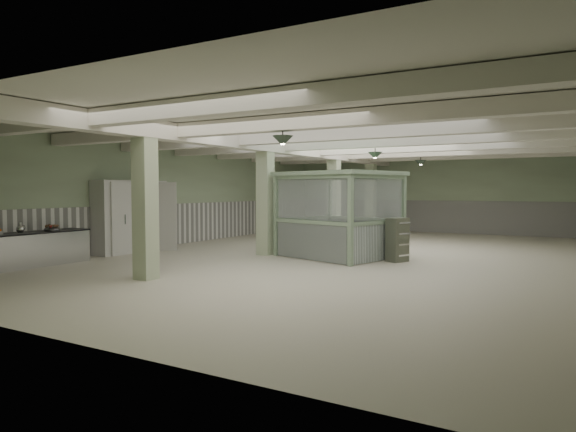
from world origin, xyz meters
The scene contains 27 objects.
floor centered at (0.00, 0.00, 0.00)m, with size 20.00×20.00×0.00m, color silver.
ceiling centered at (0.00, 0.00, 3.60)m, with size 14.00×20.00×0.02m, color silver.
wall_back centered at (0.00, 10.00, 1.80)m, with size 14.00×0.02×3.60m, color #A8C29B.
wall_front centered at (0.00, -10.00, 1.80)m, with size 14.00×0.02×3.60m, color #A8C29B.
wall_left centered at (-7.00, 0.00, 1.80)m, with size 0.02×20.00×3.60m, color #A8C29B.
wainscot_left centered at (-6.97, 0.00, 0.75)m, with size 0.05×19.90×1.50m, color white.
wainscot_back centered at (0.00, 9.97, 0.75)m, with size 13.90×0.05×1.50m, color white.
girder centered at (-2.50, 0.00, 3.38)m, with size 0.45×19.90×0.40m, color white.
beam_a centered at (0.00, -7.50, 3.42)m, with size 13.90×0.35×0.32m, color white.
beam_b centered at (0.00, -5.00, 3.42)m, with size 13.90×0.35×0.32m, color white.
beam_c centered at (0.00, -2.50, 3.42)m, with size 13.90×0.35×0.32m, color white.
beam_d centered at (0.00, 0.00, 3.42)m, with size 13.90×0.35×0.32m, color white.
beam_e centered at (0.00, 2.50, 3.42)m, with size 13.90×0.35×0.32m, color white.
beam_f centered at (0.00, 5.00, 3.42)m, with size 13.90×0.35×0.32m, color white.
beam_g centered at (0.00, 7.50, 3.42)m, with size 13.90×0.35×0.32m, color white.
column_a centered at (-2.50, -6.00, 1.80)m, with size 0.42×0.42×3.60m, color #B3C39D.
column_b centered at (-2.50, -1.00, 1.80)m, with size 0.42×0.42×3.60m, color #B3C39D.
column_c centered at (-2.50, 4.00, 1.80)m, with size 0.42×0.42×3.60m, color #B3C39D.
column_d centered at (-2.50, 8.00, 1.80)m, with size 0.42×0.42×3.60m, color #B3C39D.
pendant_front centered at (0.50, -5.00, 3.05)m, with size 0.44×0.44×0.22m, color #2F3F31.
pendant_mid centered at (0.50, 0.50, 3.05)m, with size 0.44×0.44×0.22m, color #2F3F31.
pendant_back centered at (0.50, 5.50, 3.05)m, with size 0.44×0.44×0.22m, color #2F3F31.
pitcher_near centered at (-6.44, -6.47, 1.04)m, with size 0.19×0.22×0.28m, color #B5B5BA, non-canonical shape.
veg_colander centered at (-6.41, -5.59, 0.99)m, with size 0.41×0.41×0.19m, color #45454B, non-canonical shape.
walkin_cooler centered at (-6.62, -2.58, 1.21)m, with size 1.26×2.65×2.43m.
guard_booth centered at (-0.33, -0.30, 1.73)m, with size 3.80×3.47×2.55m.
filing_cabinet centered at (1.52, -0.41, 0.62)m, with size 0.40×0.57×1.23m, color #5B6050.
Camera 1 is at (6.05, -14.35, 2.04)m, focal length 32.00 mm.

